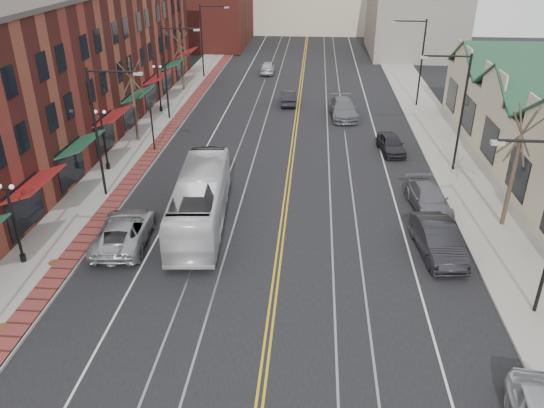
% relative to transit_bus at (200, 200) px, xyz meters
% --- Properties ---
extents(ground, '(160.00, 160.00, 0.00)m').
position_rel_transit_bus_xyz_m(ground, '(4.67, -12.92, -1.51)').
color(ground, black).
rests_on(ground, ground).
extents(sidewalk_left, '(4.00, 120.00, 0.15)m').
position_rel_transit_bus_xyz_m(sidewalk_left, '(-7.33, 7.08, -1.44)').
color(sidewalk_left, gray).
rests_on(sidewalk_left, ground).
extents(sidewalk_right, '(4.00, 120.00, 0.15)m').
position_rel_transit_bus_xyz_m(sidewalk_right, '(16.67, 7.08, -1.44)').
color(sidewalk_right, gray).
rests_on(sidewalk_right, ground).
extents(building_left, '(10.00, 50.00, 11.00)m').
position_rel_transit_bus_xyz_m(building_left, '(-14.33, 14.08, 3.99)').
color(building_left, maroon).
rests_on(building_left, ground).
extents(backdrop_mid, '(22.00, 14.00, 9.00)m').
position_rel_transit_bus_xyz_m(backdrop_mid, '(4.67, 72.08, 2.99)').
color(backdrop_mid, beige).
rests_on(backdrop_mid, ground).
extents(backdrop_right, '(12.00, 16.00, 11.00)m').
position_rel_transit_bus_xyz_m(backdrop_right, '(19.67, 52.08, 3.99)').
color(backdrop_right, slate).
rests_on(backdrop_right, ground).
extents(streetlight_l_1, '(3.33, 0.25, 8.00)m').
position_rel_transit_bus_xyz_m(streetlight_l_1, '(-6.37, 3.08, 3.51)').
color(streetlight_l_1, black).
rests_on(streetlight_l_1, sidewalk_left).
extents(streetlight_l_2, '(3.33, 0.25, 8.00)m').
position_rel_transit_bus_xyz_m(streetlight_l_2, '(-6.37, 19.08, 3.51)').
color(streetlight_l_2, black).
rests_on(streetlight_l_2, sidewalk_left).
extents(streetlight_l_3, '(3.33, 0.25, 8.00)m').
position_rel_transit_bus_xyz_m(streetlight_l_3, '(-6.37, 35.08, 3.51)').
color(streetlight_l_3, black).
rests_on(streetlight_l_3, sidewalk_left).
extents(streetlight_r_1, '(3.33, 0.25, 8.00)m').
position_rel_transit_bus_xyz_m(streetlight_r_1, '(15.72, 9.08, 3.51)').
color(streetlight_r_1, black).
rests_on(streetlight_r_1, sidewalk_right).
extents(streetlight_r_2, '(3.33, 0.25, 8.00)m').
position_rel_transit_bus_xyz_m(streetlight_r_2, '(15.72, 25.08, 3.51)').
color(streetlight_r_2, black).
rests_on(streetlight_r_2, sidewalk_right).
extents(lamppost_l_1, '(0.84, 0.28, 4.27)m').
position_rel_transit_bus_xyz_m(lamppost_l_1, '(-8.13, -4.92, 0.69)').
color(lamppost_l_1, black).
rests_on(lamppost_l_1, sidewalk_left).
extents(lamppost_l_2, '(0.84, 0.28, 4.27)m').
position_rel_transit_bus_xyz_m(lamppost_l_2, '(-8.13, 7.08, 0.69)').
color(lamppost_l_2, black).
rests_on(lamppost_l_2, sidewalk_left).
extents(lamppost_l_3, '(0.84, 0.28, 4.27)m').
position_rel_transit_bus_xyz_m(lamppost_l_3, '(-8.13, 21.08, 0.69)').
color(lamppost_l_3, black).
rests_on(lamppost_l_3, sidewalk_left).
extents(tree_left_near, '(1.78, 1.37, 6.48)m').
position_rel_transit_bus_xyz_m(tree_left_near, '(-7.83, 13.08, 2.00)').
color(tree_left_near, '#382B21').
rests_on(tree_left_near, sidewalk_left).
extents(tree_left_far, '(1.66, 1.28, 6.02)m').
position_rel_transit_bus_xyz_m(tree_left_far, '(-7.83, 29.08, 1.76)').
color(tree_left_far, '#382B21').
rests_on(tree_left_far, sidewalk_left).
extents(tree_right_mid, '(1.90, 1.46, 6.93)m').
position_rel_transit_bus_xyz_m(tree_right_mid, '(17.17, 1.08, 2.24)').
color(tree_right_mid, '#382B21').
rests_on(tree_right_mid, sidewalk_right).
extents(manhole_mid, '(0.60, 0.60, 0.02)m').
position_rel_transit_bus_xyz_m(manhole_mid, '(-6.53, -9.92, -1.35)').
color(manhole_mid, '#592D19').
rests_on(manhole_mid, sidewalk_left).
extents(manhole_far, '(0.60, 0.60, 0.02)m').
position_rel_transit_bus_xyz_m(manhole_far, '(-6.53, -4.92, -1.35)').
color(manhole_far, '#592D19').
rests_on(manhole_far, sidewalk_left).
extents(traffic_signal, '(0.18, 0.15, 3.80)m').
position_rel_transit_bus_xyz_m(traffic_signal, '(-5.93, 11.08, 0.84)').
color(traffic_signal, black).
rests_on(traffic_signal, sidewalk_left).
extents(transit_bus, '(3.43, 11.03, 3.02)m').
position_rel_transit_bus_xyz_m(transit_bus, '(0.00, 0.00, 0.00)').
color(transit_bus, white).
rests_on(transit_bus, ground).
extents(parked_suv, '(3.06, 5.83, 1.57)m').
position_rel_transit_bus_xyz_m(parked_suv, '(-3.66, -2.54, -0.73)').
color(parked_suv, '#9FA1A5').
rests_on(parked_suv, ground).
extents(parked_car_b, '(2.30, 5.24, 1.67)m').
position_rel_transit_bus_xyz_m(parked_car_b, '(12.83, -2.26, -0.68)').
color(parked_car_b, black).
rests_on(parked_car_b, ground).
extents(parked_car_c, '(2.50, 5.09, 1.42)m').
position_rel_transit_bus_xyz_m(parked_car_c, '(13.31, 2.86, -0.80)').
color(parked_car_c, slate).
rests_on(parked_car_c, ground).
extents(parked_car_d, '(2.12, 4.27, 1.40)m').
position_rel_transit_bus_xyz_m(parked_car_d, '(12.19, 12.32, -0.81)').
color(parked_car_d, '#222127').
rests_on(parked_car_d, ground).
extents(distant_car_left, '(1.74, 4.32, 1.39)m').
position_rel_transit_bus_xyz_m(distant_car_left, '(3.67, 24.81, -0.82)').
color(distant_car_left, black).
rests_on(distant_car_left, ground).
extents(distant_car_right, '(2.74, 5.83, 1.64)m').
position_rel_transit_bus_xyz_m(distant_car_right, '(8.88, 21.02, -0.69)').
color(distant_car_right, slate).
rests_on(distant_car_right, ground).
extents(distant_car_far, '(1.82, 4.33, 1.46)m').
position_rel_transit_bus_xyz_m(distant_car_far, '(0.46, 37.93, -0.78)').
color(distant_car_far, '#AEB1B6').
rests_on(distant_car_far, ground).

